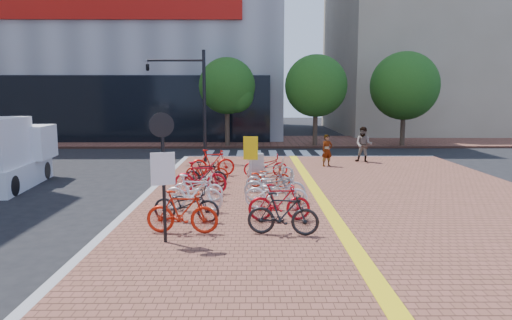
{
  "coord_description": "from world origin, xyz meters",
  "views": [
    {
      "loc": [
        -0.29,
        -13.58,
        3.57
      ],
      "look_at": [
        -0.16,
        2.38,
        1.3
      ],
      "focal_mm": 32.0,
      "sensor_mm": 36.0,
      "label": 1
    }
  ],
  "objects_px": {
    "bike_2": "(193,193)",
    "bike_10": "(276,193)",
    "bike_11": "(275,186)",
    "bike_15": "(266,165)",
    "yellow_sign": "(250,153)",
    "notice_sign": "(163,162)",
    "pedestrian_b": "(364,145)",
    "bike_8": "(283,214)",
    "utility_box": "(256,169)",
    "bike_1": "(186,204)",
    "bike_6": "(207,171)",
    "bike_0": "(182,212)",
    "traffic_light_pole": "(178,85)",
    "bike_4": "(200,178)",
    "pedestrian_a": "(327,150)",
    "bike_9": "(279,202)",
    "bike_3": "(198,187)",
    "bike_12": "(270,180)",
    "bike_5": "(206,174)",
    "bike_7": "(212,163)",
    "bike_14": "(270,170)",
    "box_truck": "(3,155)"
  },
  "relations": [
    {
      "from": "bike_7",
      "to": "bike_11",
      "type": "xyz_separation_m",
      "value": [
        2.42,
        -4.81,
        -0.04
      ]
    },
    {
      "from": "bike_6",
      "to": "yellow_sign",
      "type": "bearing_deg",
      "value": -125.05
    },
    {
      "from": "bike_2",
      "to": "bike_14",
      "type": "distance_m",
      "value": 5.2
    },
    {
      "from": "bike_0",
      "to": "bike_4",
      "type": "bearing_deg",
      "value": 5.19
    },
    {
      "from": "bike_0",
      "to": "bike_14",
      "type": "height_order",
      "value": "bike_0"
    },
    {
      "from": "bike_2",
      "to": "bike_10",
      "type": "height_order",
      "value": "bike_2"
    },
    {
      "from": "bike_2",
      "to": "yellow_sign",
      "type": "distance_m",
      "value": 3.67
    },
    {
      "from": "utility_box",
      "to": "box_truck",
      "type": "height_order",
      "value": "box_truck"
    },
    {
      "from": "bike_0",
      "to": "box_truck",
      "type": "height_order",
      "value": "box_truck"
    },
    {
      "from": "bike_1",
      "to": "bike_6",
      "type": "height_order",
      "value": "bike_1"
    },
    {
      "from": "bike_3",
      "to": "bike_4",
      "type": "distance_m",
      "value": 1.09
    },
    {
      "from": "bike_3",
      "to": "notice_sign",
      "type": "distance_m",
      "value": 4.57
    },
    {
      "from": "bike_3",
      "to": "bike_10",
      "type": "bearing_deg",
      "value": -108.57
    },
    {
      "from": "bike_4",
      "to": "bike_10",
      "type": "height_order",
      "value": "bike_4"
    },
    {
      "from": "bike_0",
      "to": "traffic_light_pole",
      "type": "xyz_separation_m",
      "value": [
        -2.02,
        12.4,
        3.38
      ]
    },
    {
      "from": "bike_2",
      "to": "bike_5",
      "type": "bearing_deg",
      "value": 10.47
    },
    {
      "from": "bike_7",
      "to": "pedestrian_b",
      "type": "distance_m",
      "value": 8.45
    },
    {
      "from": "bike_2",
      "to": "bike_5",
      "type": "xyz_separation_m",
      "value": [
        0.01,
        3.59,
        -0.07
      ]
    },
    {
      "from": "bike_8",
      "to": "bike_15",
      "type": "bearing_deg",
      "value": 10.18
    },
    {
      "from": "bike_8",
      "to": "notice_sign",
      "type": "relative_size",
      "value": 0.58
    },
    {
      "from": "pedestrian_a",
      "to": "traffic_light_pole",
      "type": "bearing_deg",
      "value": 146.48
    },
    {
      "from": "bike_15",
      "to": "pedestrian_b",
      "type": "relative_size",
      "value": 1.02
    },
    {
      "from": "bike_10",
      "to": "traffic_light_pole",
      "type": "xyz_separation_m",
      "value": [
        -4.48,
        9.96,
        3.42
      ]
    },
    {
      "from": "bike_2",
      "to": "bike_15",
      "type": "bearing_deg",
      "value": -11.33
    },
    {
      "from": "bike_2",
      "to": "pedestrian_b",
      "type": "relative_size",
      "value": 1.01
    },
    {
      "from": "bike_6",
      "to": "yellow_sign",
      "type": "relative_size",
      "value": 0.88
    },
    {
      "from": "bike_12",
      "to": "notice_sign",
      "type": "relative_size",
      "value": 0.56
    },
    {
      "from": "bike_0",
      "to": "bike_10",
      "type": "xyz_separation_m",
      "value": [
        2.47,
        2.44,
        -0.04
      ]
    },
    {
      "from": "bike_10",
      "to": "bike_8",
      "type": "bearing_deg",
      "value": -170.19
    },
    {
      "from": "bike_8",
      "to": "utility_box",
      "type": "height_order",
      "value": "utility_box"
    },
    {
      "from": "bike_3",
      "to": "bike_15",
      "type": "relative_size",
      "value": 0.9
    },
    {
      "from": "bike_8",
      "to": "traffic_light_pole",
      "type": "height_order",
      "value": "traffic_light_pole"
    },
    {
      "from": "bike_9",
      "to": "bike_10",
      "type": "relative_size",
      "value": 0.89
    },
    {
      "from": "bike_11",
      "to": "bike_8",
      "type": "bearing_deg",
      "value": -170.24
    },
    {
      "from": "bike_9",
      "to": "bike_1",
      "type": "bearing_deg",
      "value": 90.02
    },
    {
      "from": "bike_5",
      "to": "utility_box",
      "type": "bearing_deg",
      "value": -65.81
    },
    {
      "from": "bike_9",
      "to": "traffic_light_pole",
      "type": "distance_m",
      "value": 12.6
    },
    {
      "from": "bike_4",
      "to": "bike_14",
      "type": "distance_m",
      "value": 3.29
    },
    {
      "from": "bike_1",
      "to": "box_truck",
      "type": "bearing_deg",
      "value": 65.62
    },
    {
      "from": "bike_4",
      "to": "bike_7",
      "type": "distance_m",
      "value": 3.53
    },
    {
      "from": "bike_11",
      "to": "bike_15",
      "type": "distance_m",
      "value": 4.58
    },
    {
      "from": "utility_box",
      "to": "pedestrian_b",
      "type": "bearing_deg",
      "value": 46.26
    },
    {
      "from": "bike_3",
      "to": "bike_12",
      "type": "distance_m",
      "value": 2.68
    },
    {
      "from": "notice_sign",
      "to": "traffic_light_pole",
      "type": "relative_size",
      "value": 0.53
    },
    {
      "from": "bike_1",
      "to": "bike_5",
      "type": "height_order",
      "value": "bike_1"
    },
    {
      "from": "pedestrian_a",
      "to": "bike_9",
      "type": "bearing_deg",
      "value": -127.94
    },
    {
      "from": "bike_5",
      "to": "bike_14",
      "type": "height_order",
      "value": "bike_14"
    },
    {
      "from": "bike_4",
      "to": "traffic_light_pole",
      "type": "bearing_deg",
      "value": 19.04
    },
    {
      "from": "yellow_sign",
      "to": "notice_sign",
      "type": "relative_size",
      "value": 0.64
    },
    {
      "from": "bike_2",
      "to": "bike_3",
      "type": "bearing_deg",
      "value": 11.55
    }
  ]
}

